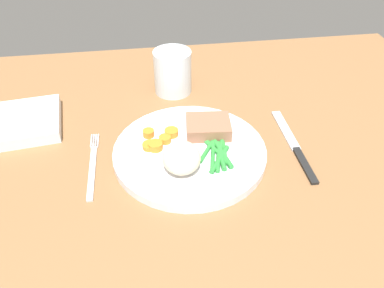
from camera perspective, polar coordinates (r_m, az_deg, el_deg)
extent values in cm
cube|color=brown|center=(66.62, -0.27, -2.76)|extent=(120.00, 90.00, 2.00)
cylinder|color=white|center=(65.93, 0.00, -1.21)|extent=(26.49, 26.49, 1.60)
cube|color=#936047|center=(68.36, 2.47, 2.60)|extent=(8.47, 7.15, 2.40)
ellipsoid|color=beige|center=(60.07, -1.60, -2.08)|extent=(6.15, 6.61, 4.70)
cylinder|color=orange|center=(68.10, -3.12, 1.75)|extent=(2.50, 2.50, 1.14)
cylinder|color=orange|center=(65.67, -6.40, -0.27)|extent=(2.53, 2.53, 0.89)
cylinder|color=orange|center=(66.74, -4.08, 0.74)|extent=(2.16, 2.16, 1.04)
cylinder|color=orange|center=(65.24, -5.52, -0.28)|extent=(2.49, 2.49, 1.30)
cylinder|color=orange|center=(68.21, -6.58, 1.63)|extent=(2.05, 2.05, 1.24)
cylinder|color=#2D8C38|center=(64.95, 2.56, -0.67)|extent=(4.73, 7.09, 0.70)
cylinder|color=#2D8C38|center=(64.11, 4.57, -1.32)|extent=(2.39, 7.75, 0.85)
cylinder|color=#2D8C38|center=(64.18, 3.17, -1.27)|extent=(2.41, 8.17, 0.70)
cylinder|color=#2D8C38|center=(65.10, 3.13, -0.62)|extent=(3.12, 5.59, 0.62)
cylinder|color=#2D8C38|center=(62.84, 4.17, -2.30)|extent=(4.56, 6.26, 0.83)
cylinder|color=#2D8C38|center=(65.23, 4.46, -0.50)|extent=(2.63, 6.15, 0.80)
cylinder|color=#2D8C38|center=(63.00, 3.99, -2.23)|extent=(2.16, 6.30, 0.73)
cylinder|color=#2D8C38|center=(65.53, 4.84, -0.41)|extent=(1.27, 6.40, 0.61)
cylinder|color=#2D8C38|center=(64.47, 3.70, -1.07)|extent=(3.20, 7.06, 0.71)
cylinder|color=#2D8C38|center=(63.52, 4.41, -1.77)|extent=(1.13, 6.87, 0.84)
cube|color=silver|center=(65.21, -14.82, -4.11)|extent=(1.00, 13.00, 0.40)
cube|color=silver|center=(71.56, -14.91, 0.40)|extent=(0.24, 3.60, 0.40)
cube|color=silver|center=(71.51, -14.60, 0.43)|extent=(0.24, 3.60, 0.40)
cube|color=silver|center=(71.45, -14.28, 0.46)|extent=(0.24, 3.60, 0.40)
cube|color=silver|center=(71.40, -13.96, 0.49)|extent=(0.24, 3.60, 0.40)
cube|color=black|center=(67.06, 16.65, -3.09)|extent=(1.30, 9.00, 0.64)
cube|color=silver|center=(74.00, 13.89, 2.07)|extent=(1.70, 12.00, 0.40)
cylinder|color=silver|center=(81.78, -2.92, 10.80)|extent=(7.97, 7.97, 9.22)
cylinder|color=silver|center=(82.85, -2.88, 9.47)|extent=(7.34, 7.34, 4.84)
cube|color=white|center=(78.78, -23.36, 3.13)|extent=(13.06, 14.73, 2.37)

